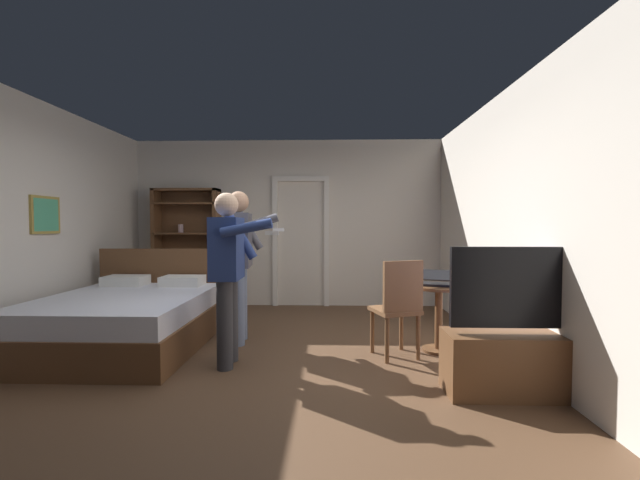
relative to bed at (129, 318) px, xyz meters
name	(u,v)px	position (x,y,z in m)	size (l,w,h in m)	color
ground_plane	(258,361)	(1.52, -0.47, -0.30)	(5.99, 5.99, 0.00)	brown
wall_back	(288,223)	(1.52, 2.31, 1.06)	(5.24, 0.12, 2.72)	silver
wall_left	(0,222)	(-1.04, -0.47, 1.06)	(0.15, 5.69, 2.72)	silver
wall_right	(524,222)	(4.09, -0.47, 1.06)	(0.12, 5.69, 2.72)	silver
doorway_frame	(301,232)	(1.74, 2.23, 0.92)	(0.93, 0.08, 2.13)	white
bed	(129,318)	(0.00, 0.00, 0.00)	(1.66, 2.05, 1.02)	brown
bookshelf	(188,244)	(-0.09, 2.09, 0.73)	(1.05, 0.32, 1.92)	brown
tv_flatscreen	(519,352)	(3.73, -1.19, 0.03)	(1.14, 0.40, 1.17)	brown
side_table	(439,308)	(3.38, -0.11, 0.16)	(0.56, 0.56, 0.70)	brown
laptop	(436,281)	(3.34, -0.16, 0.45)	(0.39, 0.40, 0.17)	black
bottle_on_table	(455,276)	(3.52, -0.19, 0.51)	(0.06, 0.06, 0.26)	#314A10
wooden_chair	(398,304)	(2.92, -0.36, 0.24)	(0.53, 0.53, 0.99)	brown
person_blue_shirt	(228,267)	(1.27, -0.59, 0.64)	(0.66, 0.55, 1.64)	#333338
person_striped_shirt	(240,255)	(1.21, 0.16, 0.69)	(0.69, 0.59, 1.72)	slate
suitcase_dark	(207,300)	(0.41, 1.46, -0.08)	(0.55, 0.38, 0.45)	#1E2D38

